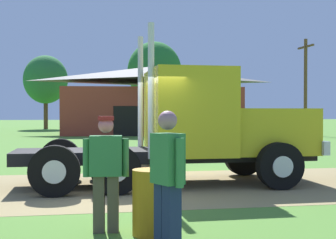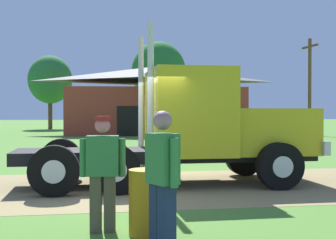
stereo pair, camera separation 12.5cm
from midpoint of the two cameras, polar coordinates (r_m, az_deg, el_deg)
name	(u,v)px [view 1 (the left image)]	position (r m, az deg, el deg)	size (l,w,h in m)	color
ground_plane	(125,188)	(10.71, -5.66, -8.41)	(200.00, 200.00, 0.00)	#4D7C2F
dirt_track	(125,188)	(10.71, -5.66, -8.38)	(120.00, 5.23, 0.01)	#907E53
truck_foreground_white	(199,130)	(11.22, 3.57, -1.25)	(7.20, 2.80, 3.68)	black
visitor_standing_near	(106,169)	(6.73, -8.22, -6.06)	(0.66, 0.30, 1.67)	#33723F
visitor_walking_mid	(168,177)	(5.62, -0.70, -7.19)	(0.40, 0.53, 1.75)	#33723F
steel_barrel	(152,202)	(6.59, -2.51, -10.19)	(0.56, 0.56, 0.92)	#B27214
shed_building	(151,101)	(37.47, -2.18, 2.27)	(14.92, 9.25, 5.47)	#983828
utility_pole_near	(306,84)	(37.00, 16.58, 4.26)	(0.28, 2.20, 7.39)	brown
tree_mid	(46,80)	(50.36, -14.99, 4.78)	(4.62, 4.62, 7.75)	#513823
tree_right	(154,72)	(46.89, -1.76, 5.95)	(5.49, 5.49, 8.91)	#513823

